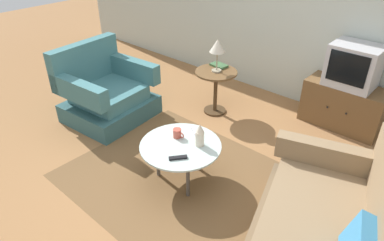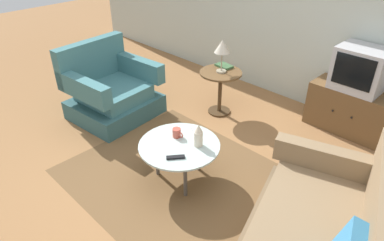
{
  "view_description": "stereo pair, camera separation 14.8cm",
  "coord_description": "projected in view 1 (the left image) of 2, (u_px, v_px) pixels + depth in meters",
  "views": [
    {
      "loc": [
        1.94,
        -1.97,
        2.33
      ],
      "look_at": [
        -0.0,
        0.21,
        0.55
      ],
      "focal_mm": 32.43,
      "sensor_mm": 36.0,
      "label": 1
    },
    {
      "loc": [
        2.05,
        -1.87,
        2.33
      ],
      "look_at": [
        -0.0,
        0.21,
        0.55
      ],
      "focal_mm": 32.43,
      "sensor_mm": 36.0,
      "label": 2
    }
  ],
  "objects": [
    {
      "name": "tv_stand",
      "position": [
        343.0,
        106.0,
        4.24
      ],
      "size": [
        0.94,
        0.44,
        0.55
      ],
      "color": "brown",
      "rests_on": "ground"
    },
    {
      "name": "mug",
      "position": [
        177.0,
        133.0,
        3.37
      ],
      "size": [
        0.13,
        0.08,
        0.09
      ],
      "color": "#B74C3D",
      "rests_on": "coffee_table"
    },
    {
      "name": "back_wall",
      "position": [
        305.0,
        1.0,
        4.36
      ],
      "size": [
        9.0,
        0.12,
        2.7
      ],
      "primitive_type": "cube",
      "color": "#B2BCB2",
      "rests_on": "ground"
    },
    {
      "name": "armchair",
      "position": [
        106.0,
        94.0,
        4.43
      ],
      "size": [
        0.99,
        1.07,
        0.93
      ],
      "rotation": [
        0.0,
        0.0,
        -1.48
      ],
      "color": "#325C60",
      "rests_on": "ground"
    },
    {
      "name": "television",
      "position": [
        354.0,
        66.0,
        3.97
      ],
      "size": [
        0.54,
        0.44,
        0.49
      ],
      "color": "#B7B7BC",
      "rests_on": "tv_stand"
    },
    {
      "name": "side_table",
      "position": [
        216.0,
        83.0,
        4.46
      ],
      "size": [
        0.54,
        0.54,
        0.58
      ],
      "color": "brown",
      "rests_on": "ground"
    },
    {
      "name": "couch",
      "position": [
        323.0,
        234.0,
        2.54
      ],
      "size": [
        1.34,
        1.73,
        0.9
      ],
      "rotation": [
        0.0,
        0.0,
        1.88
      ],
      "color": "brown",
      "rests_on": "ground"
    },
    {
      "name": "tv_remote_silver",
      "position": [
        195.0,
        131.0,
        3.46
      ],
      "size": [
        0.16,
        0.13,
        0.02
      ],
      "rotation": [
        0.0,
        0.0,
        5.71
      ],
      "color": "#B2B2B7",
      "rests_on": "coffee_table"
    },
    {
      "name": "vase",
      "position": [
        200.0,
        135.0,
        3.22
      ],
      "size": [
        0.08,
        0.08,
        0.23
      ],
      "color": "beige",
      "rests_on": "coffee_table"
    },
    {
      "name": "table_lamp",
      "position": [
        217.0,
        47.0,
        4.21
      ],
      "size": [
        0.19,
        0.19,
        0.41
      ],
      "color": "#9E937A",
      "rests_on": "side_table"
    },
    {
      "name": "area_rug",
      "position": [
        181.0,
        179.0,
        3.5
      ],
      "size": [
        2.2,
        1.81,
        0.0
      ],
      "primitive_type": "cube",
      "color": "brown",
      "rests_on": "ground"
    },
    {
      "name": "tv_remote_dark",
      "position": [
        178.0,
        158.0,
        3.1
      ],
      "size": [
        0.14,
        0.16,
        0.02
      ],
      "rotation": [
        0.0,
        0.0,
        4.05
      ],
      "color": "black",
      "rests_on": "coffee_table"
    },
    {
      "name": "book",
      "position": [
        219.0,
        65.0,
        4.51
      ],
      "size": [
        0.23,
        0.17,
        0.03
      ],
      "rotation": [
        0.0,
        0.0,
        -0.11
      ],
      "color": "#3D663D",
      "rests_on": "side_table"
    },
    {
      "name": "ground_plane",
      "position": [
        179.0,
        174.0,
        3.57
      ],
      "size": [
        16.0,
        16.0,
        0.0
      ],
      "primitive_type": "plane",
      "color": "olive"
    },
    {
      "name": "coffee_table",
      "position": [
        181.0,
        148.0,
        3.3
      ],
      "size": [
        0.78,
        0.78,
        0.43
      ],
      "color": "#B2C6C1",
      "rests_on": "ground"
    }
  ]
}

